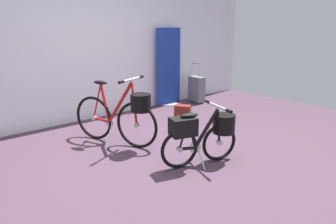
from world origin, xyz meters
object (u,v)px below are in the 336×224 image
(folding_bike_foreground, at_px, (204,133))
(floor_banner_stand, at_px, (169,71))
(display_bike_left, at_px, (122,114))
(backpack_on_floor, at_px, (183,114))
(rolling_suitcase, at_px, (196,89))

(folding_bike_foreground, bearing_deg, floor_banner_stand, 57.44)
(floor_banner_stand, bearing_deg, folding_bike_foreground, -122.56)
(folding_bike_foreground, relative_size, display_bike_left, 0.75)
(display_bike_left, bearing_deg, floor_banner_stand, 33.70)
(folding_bike_foreground, height_order, backpack_on_floor, folding_bike_foreground)
(floor_banner_stand, relative_size, rolling_suitcase, 1.83)
(folding_bike_foreground, xyz_separation_m, rolling_suitcase, (2.09, 2.15, -0.10))
(floor_banner_stand, bearing_deg, display_bike_left, -146.30)
(rolling_suitcase, bearing_deg, display_bike_left, -157.32)
(floor_banner_stand, distance_m, rolling_suitcase, 0.73)
(folding_bike_foreground, height_order, rolling_suitcase, rolling_suitcase)
(display_bike_left, relative_size, backpack_on_floor, 4.20)
(floor_banner_stand, relative_size, display_bike_left, 1.22)
(display_bike_left, height_order, rolling_suitcase, display_bike_left)
(display_bike_left, bearing_deg, rolling_suitcase, 22.68)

